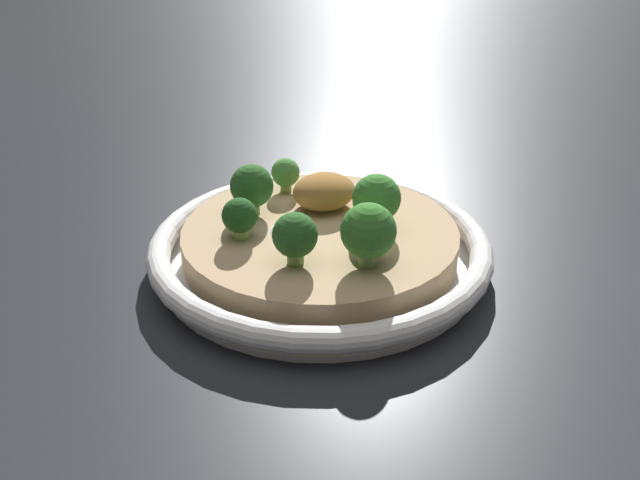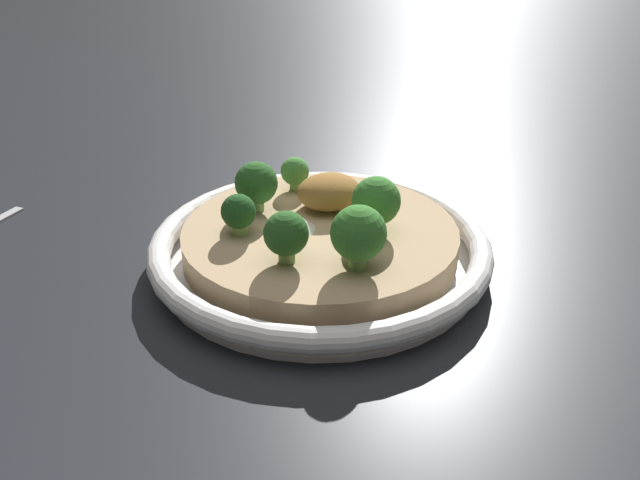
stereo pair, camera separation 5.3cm
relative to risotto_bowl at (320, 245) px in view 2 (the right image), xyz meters
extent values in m
plane|color=#23262B|center=(0.00, 0.00, -0.02)|extent=(6.00, 6.00, 0.00)
cylinder|color=white|center=(0.00, 0.00, -0.01)|extent=(0.27, 0.27, 0.01)
torus|color=white|center=(0.00, 0.00, 0.00)|extent=(0.29, 0.29, 0.02)
cylinder|color=tan|center=(0.00, 0.00, 0.00)|extent=(0.23, 0.23, 0.03)
cone|color=white|center=(-0.02, 0.01, 0.03)|extent=(0.04, 0.04, 0.02)
ellipsoid|color=olive|center=(0.03, 0.03, 0.03)|extent=(0.06, 0.05, 0.03)
cylinder|color=#84A856|center=(0.03, -0.03, 0.03)|extent=(0.01, 0.01, 0.02)
sphere|color=#387A2D|center=(0.03, -0.03, 0.05)|extent=(0.04, 0.04, 0.04)
cylinder|color=#759E4C|center=(-0.05, -0.04, 0.03)|extent=(0.02, 0.02, 0.02)
sphere|color=#285B23|center=(-0.05, -0.04, 0.04)|extent=(0.03, 0.03, 0.03)
cylinder|color=#668E47|center=(-0.03, 0.06, 0.03)|extent=(0.01, 0.01, 0.02)
sphere|color=#285B23|center=(-0.03, 0.06, 0.04)|extent=(0.04, 0.04, 0.04)
cylinder|color=#84A856|center=(-0.06, 0.02, 0.02)|extent=(0.02, 0.02, 0.01)
sphere|color=#1E4C1E|center=(-0.06, 0.02, 0.04)|extent=(0.03, 0.03, 0.03)
cylinder|color=#668E47|center=(-0.01, -0.07, 0.03)|extent=(0.02, 0.02, 0.02)
sphere|color=#387A2D|center=(-0.01, -0.07, 0.05)|extent=(0.04, 0.04, 0.04)
cylinder|color=#759E4C|center=(0.02, 0.08, 0.02)|extent=(0.01, 0.01, 0.01)
sphere|color=#428438|center=(0.02, 0.08, 0.04)|extent=(0.03, 0.03, 0.03)
camera|label=1|loc=(-0.29, -0.37, 0.26)|focal=35.00mm
camera|label=2|loc=(-0.24, -0.40, 0.26)|focal=35.00mm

